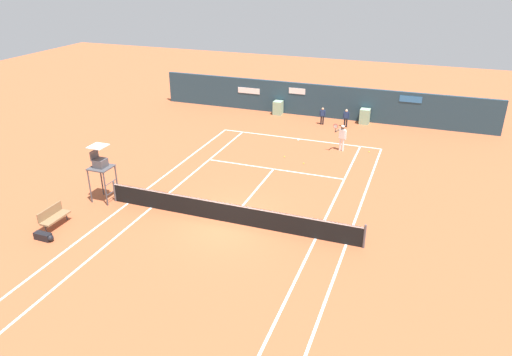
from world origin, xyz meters
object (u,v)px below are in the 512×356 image
(player_bench, at_px, (53,216))
(ball_kid_left_post, at_px, (322,115))
(tennis_ball_mid_court, at_px, (304,163))
(tennis_ball_by_sideline, at_px, (369,152))
(ball_kid_right_post, at_px, (346,117))
(tennis_ball_near_service_line, at_px, (284,157))
(equipment_bag, at_px, (45,237))
(player_on_baseline, at_px, (342,136))
(umpire_chair, at_px, (100,165))

(player_bench, bearing_deg, ball_kid_left_post, 156.78)
(tennis_ball_mid_court, relative_size, tennis_ball_by_sideline, 1.00)
(ball_kid_right_post, bearing_deg, tennis_ball_near_service_line, 69.91)
(equipment_bag, distance_m, player_on_baseline, 17.51)
(umpire_chair, xyz_separation_m, tennis_ball_near_service_line, (6.59, 8.37, -1.82))
(tennis_ball_mid_court, distance_m, tennis_ball_by_sideline, 4.56)
(ball_kid_right_post, relative_size, tennis_ball_mid_court, 18.91)
(player_bench, xyz_separation_m, ball_kid_right_post, (9.47, 18.17, 0.23))
(ball_kid_right_post, xyz_separation_m, tennis_ball_by_sideline, (2.28, -4.33, -0.71))
(player_on_baseline, bearing_deg, ball_kid_right_post, -67.62)
(umpire_chair, bearing_deg, tennis_ball_mid_court, 134.39)
(equipment_bag, height_order, tennis_ball_mid_court, equipment_bag)
(tennis_ball_near_service_line, relative_size, tennis_ball_by_sideline, 1.00)
(ball_kid_right_post, height_order, ball_kid_left_post, ball_kid_right_post)
(ball_kid_left_post, bearing_deg, tennis_ball_by_sideline, 124.14)
(player_on_baseline, relative_size, ball_kid_left_post, 1.49)
(player_on_baseline, distance_m, tennis_ball_near_service_line, 3.83)
(umpire_chair, xyz_separation_m, tennis_ball_mid_court, (7.95, 7.78, -1.82))
(player_on_baseline, distance_m, ball_kid_left_post, 5.21)
(umpire_chair, relative_size, tennis_ball_mid_court, 41.67)
(equipment_bag, relative_size, player_on_baseline, 0.50)
(umpire_chair, relative_size, tennis_ball_near_service_line, 41.67)
(umpire_chair, xyz_separation_m, player_bench, (-0.53, -2.88, -1.34))
(player_bench, height_order, tennis_ball_by_sideline, player_bench)
(player_bench, xyz_separation_m, tennis_ball_by_sideline, (11.75, 13.84, -0.48))
(ball_kid_right_post, distance_m, tennis_ball_mid_court, 7.60)
(tennis_ball_near_service_line, bearing_deg, player_on_baseline, 37.18)
(umpire_chair, relative_size, equipment_bag, 3.09)
(umpire_chair, distance_m, ball_kid_left_post, 16.96)
(umpire_chair, relative_size, player_bench, 1.96)
(umpire_chair, bearing_deg, player_bench, -10.50)
(tennis_ball_near_service_line, height_order, tennis_ball_mid_court, same)
(umpire_chair, bearing_deg, player_on_baseline, 138.02)
(ball_kid_left_post, bearing_deg, equipment_bag, 60.79)
(ball_kid_right_post, bearing_deg, player_on_baseline, 96.08)
(equipment_bag, relative_size, ball_kid_right_post, 0.71)
(player_on_baseline, bearing_deg, tennis_ball_by_sideline, -153.34)
(ball_kid_right_post, relative_size, ball_kid_left_post, 1.04)
(player_on_baseline, xyz_separation_m, ball_kid_left_post, (-2.29, 4.67, -0.26))
(umpire_chair, bearing_deg, ball_kid_right_post, 149.68)
(equipment_bag, distance_m, tennis_ball_near_service_line, 14.05)
(tennis_ball_near_service_line, bearing_deg, umpire_chair, -128.22)
(umpire_chair, relative_size, tennis_ball_by_sideline, 41.67)
(equipment_bag, bearing_deg, ball_kid_left_post, 69.12)
(tennis_ball_near_service_line, distance_m, tennis_ball_by_sideline, 5.30)
(equipment_bag, distance_m, ball_kid_left_post, 20.63)
(ball_kid_right_post, height_order, tennis_ball_near_service_line, ball_kid_right_post)
(tennis_ball_by_sideline, bearing_deg, player_on_baseline, -168.31)
(player_on_baseline, relative_size, tennis_ball_by_sideline, 27.10)
(ball_kid_left_post, bearing_deg, ball_kid_right_post, 171.67)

